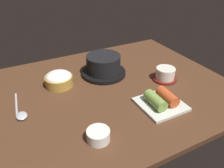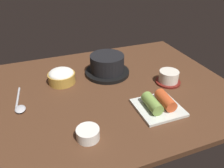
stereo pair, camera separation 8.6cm
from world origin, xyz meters
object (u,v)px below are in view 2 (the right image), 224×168
Objects in this scene: stone_pot at (107,65)px; spoon at (19,106)px; kimchi_plate at (158,104)px; side_bowl_near at (88,133)px; rice_bowl at (61,76)px; tea_cup_with_saucer at (169,77)px.

stone_pot is 39.03cm from spoon.
kimchi_plate is 26.87cm from side_bowl_near.
rice_bowl reaches higher than side_bowl_near.
kimchi_plate is 0.87× the size of spoon.
spoon is at bearing -145.63° from rice_bowl.
kimchi_plate is at bearing -75.45° from stone_pot.
rice_bowl is 34.73cm from side_bowl_near.
side_bowl_near is at bearing -169.48° from kimchi_plate.
tea_cup_with_saucer reaches higher than spoon.
tea_cup_with_saucer is 57.98cm from spoon.
kimchi_plate is 2.18× the size of side_bowl_near.
side_bowl_near is at bearing -117.97° from stone_pot.
stone_pot is at bearing 0.96° from rice_bowl.
kimchi_plate is 48.36cm from spoon.
spoon is at bearing 157.93° from kimchi_plate.
kimchi_plate is at bearing -133.15° from tea_cup_with_saucer.
stone_pot is 1.90× the size of tea_cup_with_saucer.
spoon is at bearing 175.74° from tea_cup_with_saucer.
tea_cup_with_saucer is at bearing -21.32° from rice_bowl.
stone_pot is at bearing 62.03° from side_bowl_near.
tea_cup_with_saucer is 0.59× the size of spoon.
rice_bowl is at bearing 92.30° from side_bowl_near.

